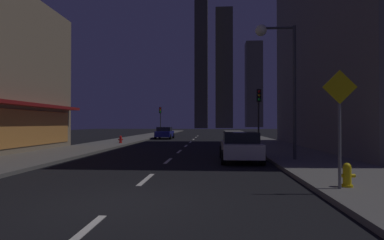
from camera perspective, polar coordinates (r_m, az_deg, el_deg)
The scene contains 16 objects.
ground_plane at distance 39.19m, azimuth 0.53°, elevation -3.46°, with size 78.00×136.00×0.10m, color black.
sidewalk_right at distance 39.41m, azimuth 10.76°, elevation -3.26°, with size 4.00×76.00×0.15m, color #605E59.
sidewalk_left at distance 40.19m, azimuth -9.50°, elevation -3.21°, with size 4.00×76.00×0.15m, color #605E59.
lane_marking_center at distance 26.04m, azimuth -1.13°, elevation -4.77°, with size 0.16×43.80×0.01m.
building_apartment_right at distance 27.45m, azimuth 31.69°, elevation 17.29°, with size 11.00×20.00×20.58m, color slate.
skyscraper_distant_tall at distance 129.19m, azimuth 1.72°, elevation 15.92°, with size 5.07×7.95×77.40m, color #3F3B2F.
skyscraper_distant_mid at distance 131.34m, azimuth 5.91°, elevation 9.44°, with size 7.06×5.22×49.71m, color #484436.
skyscraper_distant_short at distance 163.74m, azimuth 11.27°, elevation 6.37°, with size 8.36×8.05×43.64m, color #5F5B47.
car_parked_near at distance 15.64m, azimuth 8.85°, elevation -4.82°, with size 1.98×4.24×1.45m.
car_parked_far at distance 37.95m, azimuth -5.05°, elevation -2.36°, with size 1.98×4.24×1.45m.
fire_hydrant_yellow_near at distance 9.60m, azimuth 26.61°, elevation -9.13°, with size 0.42×0.30×0.65m.
fire_hydrant_far_left at distance 28.19m, azimuth -12.99°, elevation -3.53°, with size 0.42×0.30×0.65m.
traffic_light_near_right at distance 22.48m, azimuth 12.17°, elevation 2.72°, with size 0.32×0.48×4.20m.
traffic_light_far_left at distance 46.20m, azimuth -5.84°, elevation 0.99°, with size 0.32×0.48×4.20m.
street_lamp_right at distance 15.96m, azimuth 15.39°, elevation 10.89°, with size 1.96×0.56×6.58m.
pedestrian_crossing_sign at distance 9.12m, azimuth 25.49°, elevation 0.27°, with size 0.91×0.08×3.15m.
Camera 1 is at (2.23, -7.07, 1.88)m, focal length 29.02 mm.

